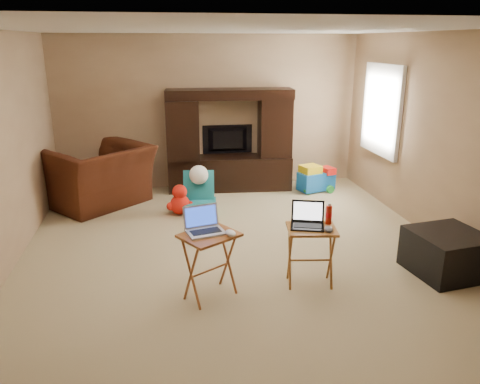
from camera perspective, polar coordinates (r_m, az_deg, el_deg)
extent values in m
plane|color=tan|center=(5.61, -0.36, -7.17)|extent=(5.50, 5.50, 0.00)
plane|color=silver|center=(5.09, -0.41, 19.27)|extent=(5.50, 5.50, 0.00)
plane|color=tan|center=(7.89, -3.75, 9.63)|extent=(5.00, 0.00, 5.00)
plane|color=tan|center=(2.67, 9.58, -7.38)|extent=(5.00, 0.00, 5.00)
plane|color=tan|center=(6.13, 23.46, 5.81)|extent=(0.00, 5.50, 5.50)
plane|color=white|center=(7.42, 17.01, 9.55)|extent=(0.00, 1.20, 1.20)
cube|color=white|center=(7.41, 16.87, 9.55)|extent=(0.06, 1.14, 1.34)
cube|color=black|center=(7.72, -1.26, 6.32)|extent=(2.06, 0.67, 1.66)
imported|color=black|center=(7.92, -1.48, 6.36)|extent=(0.84, 0.13, 0.49)
imported|color=#4C2110|center=(7.34, -16.89, 1.88)|extent=(1.84, 1.82, 0.90)
cube|color=black|center=(5.49, 23.91, -6.81)|extent=(0.80, 0.80, 0.46)
cube|color=#9D5926|center=(4.54, -3.68, -8.97)|extent=(0.64, 0.61, 0.66)
cube|color=#A26127|center=(4.81, 8.57, -7.76)|extent=(0.53, 0.45, 0.62)
cube|color=#ACACB0|center=(4.38, -4.23, -3.59)|extent=(0.40, 0.35, 0.24)
cube|color=black|center=(4.65, 8.27, -2.92)|extent=(0.39, 0.36, 0.24)
ellipsoid|color=white|center=(4.35, -1.17, -5.02)|extent=(0.12, 0.15, 0.05)
ellipsoid|color=#3D3D41|center=(4.62, 10.76, -4.47)|extent=(0.10, 0.14, 0.05)
cylinder|color=#B4190B|center=(4.79, 10.77, -2.74)|extent=(0.06, 0.06, 0.19)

